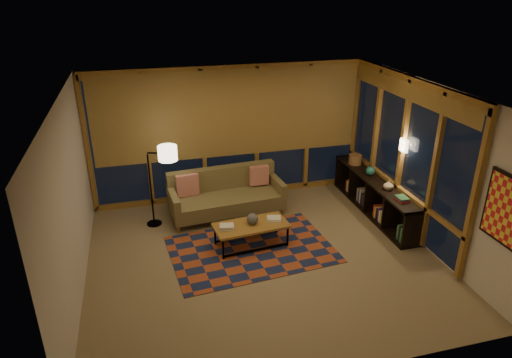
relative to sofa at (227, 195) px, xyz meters
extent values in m
cube|color=#887552|center=(0.27, -1.59, -0.43)|extent=(5.50, 5.00, 0.01)
cube|color=beige|center=(0.27, -1.59, 2.27)|extent=(5.50, 5.00, 0.01)
cube|color=beige|center=(0.27, 0.91, 0.92)|extent=(5.50, 0.01, 2.70)
cube|color=beige|center=(0.27, -4.09, 0.92)|extent=(5.50, 0.01, 2.70)
cube|color=beige|center=(-2.48, -1.59, 0.92)|extent=(0.01, 5.00, 2.70)
cube|color=beige|center=(3.02, -1.59, 0.92)|extent=(0.01, 5.00, 2.70)
cube|color=#9A4422|center=(0.15, -1.30, -0.43)|extent=(2.80, 2.00, 0.01)
sphere|color=black|center=(0.21, -1.15, 0.07)|extent=(0.22, 0.22, 0.19)
cylinder|color=brown|center=(2.74, 0.26, 0.35)|extent=(0.31, 0.31, 0.20)
sphere|color=#1D5F58|center=(2.76, -0.35, 0.34)|extent=(0.20, 0.20, 0.17)
imported|color=tan|center=(2.76, -1.04, 0.34)|extent=(0.22, 0.22, 0.18)
camera|label=1|loc=(-1.44, -7.62, 3.73)|focal=32.00mm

